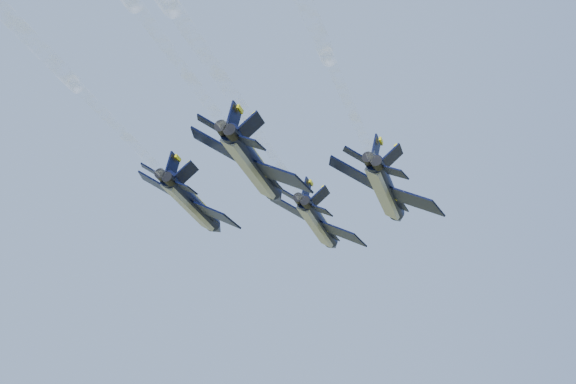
{
  "coord_description": "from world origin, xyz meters",
  "views": [
    {
      "loc": [
        3.02,
        -88.52,
        78.56
      ],
      "look_at": [
        -0.18,
        0.76,
        102.8
      ],
      "focal_mm": 55.0,
      "sensor_mm": 36.0,
      "label": 1
    }
  ],
  "objects_px": {
    "jet_left": "(193,204)",
    "jet_slot": "(254,165)",
    "jet_lead": "(319,223)",
    "jet_right": "(387,191)"
  },
  "relations": [
    {
      "from": "jet_left",
      "to": "jet_slot",
      "type": "distance_m",
      "value": 15.64
    },
    {
      "from": "jet_lead",
      "to": "jet_left",
      "type": "height_order",
      "value": "same"
    },
    {
      "from": "jet_right",
      "to": "jet_lead",
      "type": "bearing_deg",
      "value": 130.99
    },
    {
      "from": "jet_slot",
      "to": "jet_right",
      "type": "bearing_deg",
      "value": 51.24
    },
    {
      "from": "jet_right",
      "to": "jet_slot",
      "type": "bearing_deg",
      "value": -128.76
    },
    {
      "from": "jet_lead",
      "to": "jet_left",
      "type": "distance_m",
      "value": 16.45
    },
    {
      "from": "jet_left",
      "to": "jet_right",
      "type": "relative_size",
      "value": 1.0
    },
    {
      "from": "jet_right",
      "to": "jet_slot",
      "type": "xyz_separation_m",
      "value": [
        -12.63,
        -9.09,
        0.0
      ]
    },
    {
      "from": "jet_lead",
      "to": "jet_left",
      "type": "xyz_separation_m",
      "value": [
        -13.33,
        -9.63,
        0.0
      ]
    },
    {
      "from": "jet_left",
      "to": "jet_slot",
      "type": "relative_size",
      "value": 1.0
    }
  ]
}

